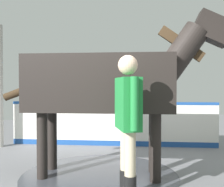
% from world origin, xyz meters
% --- Properties ---
extents(ground_plane, '(16.00, 16.00, 0.02)m').
position_xyz_m(ground_plane, '(0.00, 0.00, -0.01)').
color(ground_plane, gray).
extents(wet_patch, '(2.45, 2.45, 0.00)m').
position_xyz_m(wet_patch, '(0.31, -0.26, 0.00)').
color(wet_patch, '#42444C').
rests_on(wet_patch, ground).
extents(barrier_wall, '(1.62, 4.59, 1.03)m').
position_xyz_m(barrier_wall, '(2.30, -0.93, 0.47)').
color(barrier_wall, white).
rests_on(barrier_wall, ground).
extents(horse, '(1.54, 3.46, 2.52)m').
position_xyz_m(horse, '(0.27, -0.38, 1.44)').
color(horse, black).
rests_on(horse, ground).
extents(handler, '(0.70, 0.25, 1.76)m').
position_xyz_m(handler, '(-0.72, -0.41, 1.03)').
color(handler, black).
rests_on(handler, ground).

